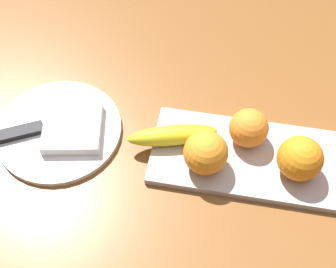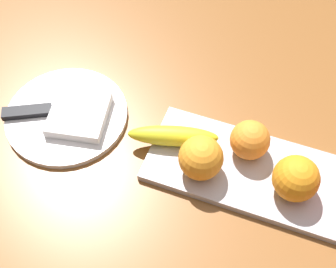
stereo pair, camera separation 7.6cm
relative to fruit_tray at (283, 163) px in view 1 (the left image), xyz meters
The scene contains 9 objects.
ground_plane 0.05m from the fruit_tray, 19.00° to the left, with size 2.40×2.40×0.00m, color brown.
fruit_tray is the anchor object (origin of this frame).
banana 0.20m from the fruit_tray, behind, with size 0.16×0.04×0.04m, color yellow.
orange_near_apple 0.09m from the fruit_tray, 153.39° to the left, with size 0.07×0.07×0.07m, color orange.
orange_near_banana 0.05m from the fruit_tray, 38.45° to the right, with size 0.08×0.08×0.08m, color orange.
orange_center 0.14m from the fruit_tray, 167.16° to the right, with size 0.07×0.07×0.07m, color orange.
dinner_plate 0.40m from the fruit_tray, behind, with size 0.23×0.23×0.01m, color white.
folded_napkin 0.38m from the fruit_tray, behind, with size 0.10×0.11×0.02m, color white.
knife 0.46m from the fruit_tray, behind, with size 0.17×0.10×0.01m.
Camera 1 is at (-0.17, -0.44, 0.67)m, focal length 47.48 mm.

